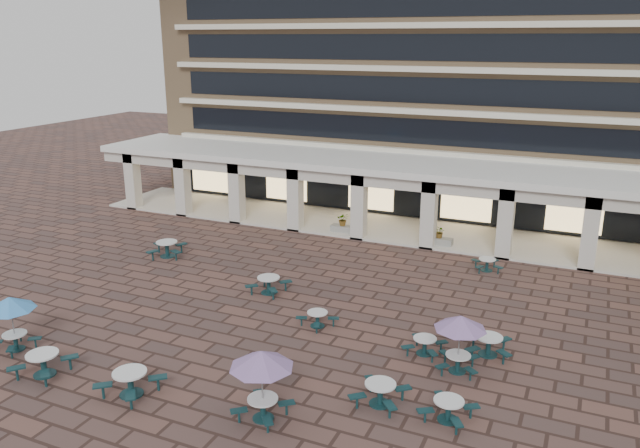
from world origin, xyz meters
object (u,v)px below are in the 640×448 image
Objects in this scene: planter_right at (440,238)px; planter_left at (343,225)px; picnic_table_1 at (130,381)px; picnic_table_2 at (448,408)px.

planter_left is at bearing 180.00° from planter_right.
picnic_table_1 is 1.10× the size of picnic_table_2.
picnic_table_2 is (10.11, 2.90, -0.08)m from picnic_table_1.
picnic_table_2 is 19.75m from planter_left.
picnic_table_2 is 1.23× the size of planter_left.
picnic_table_1 is 19.71m from planter_left.
planter_left is 1.00× the size of planter_right.
planter_right reaches higher than picnic_table_2.
picnic_table_1 is 20.52m from planter_right.
picnic_table_1 is at bearing -106.22° from planter_right.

